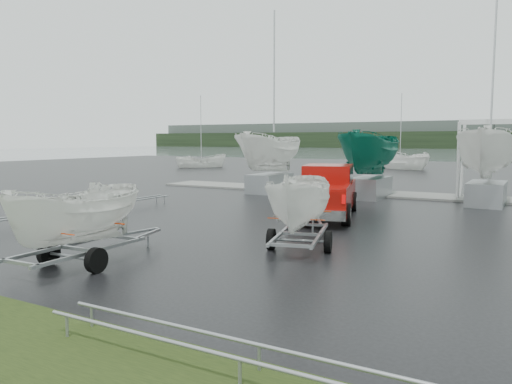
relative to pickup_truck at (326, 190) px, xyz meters
name	(u,v)px	position (x,y,z in m)	size (l,w,h in m)	color
ground_plane	(290,233)	(0.39, -4.15, -1.07)	(120.00, 120.00, 0.00)	black
lake	(501,155)	(0.39, 95.85, -1.07)	(300.00, 300.00, 0.00)	slate
dock	(391,194)	(0.39, 8.85, -1.02)	(30.00, 3.00, 0.12)	gray
pickup_truck	(326,190)	(0.00, 0.00, 0.00)	(3.65, 6.48, 2.05)	maroon
trailer_hitched	(301,158)	(1.76, -6.35, 1.53)	(2.10, 3.78, 4.78)	#94979C
trailer_parked	(75,165)	(-2.14, -10.81, 1.42)	(1.80, 3.64, 4.57)	#94979C
boat_hoist	(493,148)	(5.44, 8.85, 1.60)	(3.30, 2.18, 4.12)	silver
keelboat_0	(270,128)	(-6.27, 6.85, 2.72)	(2.39, 3.20, 10.56)	#94979C
keelboat_1	(371,126)	(-0.31, 7.05, 2.77)	(2.42, 3.20, 7.54)	#94979C
keelboat_2	(490,120)	(5.41, 6.85, 2.96)	(2.53, 3.20, 10.71)	#94979C
mast_rack_0	(116,202)	(-8.61, -3.15, -0.72)	(0.56, 6.50, 0.06)	#94979C
mast_rack_2	(250,352)	(4.39, -13.65, -0.72)	(7.00, 0.56, 0.06)	#94979C
moored_boat_0	(201,167)	(-25.61, 26.69, -1.06)	(3.16, 3.18, 10.98)	white
moored_boat_1	(400,169)	(-5.54, 35.09, -1.06)	(4.35, 4.33, 12.05)	white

